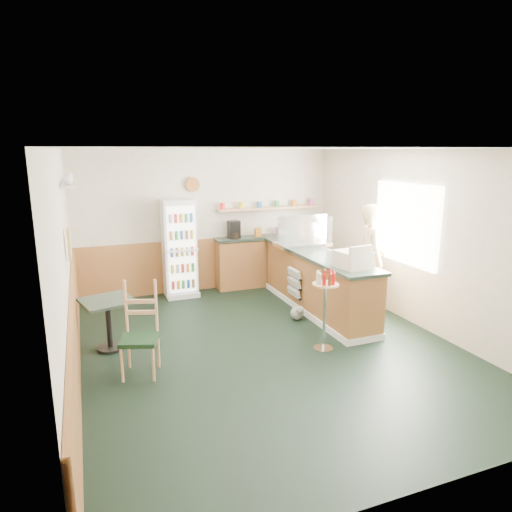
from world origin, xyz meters
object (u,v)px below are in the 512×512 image
drinks_fridge (180,248)px  shopkeeper (371,261)px  condiment_stand (325,297)px  cafe_chair (138,326)px  cafe_table (108,315)px  display_case (303,231)px  cash_register (353,259)px

drinks_fridge → shopkeeper: 3.45m
condiment_stand → cafe_chair: bearing=174.1°
drinks_fridge → cafe_table: size_ratio=2.27×
display_case → condiment_stand: size_ratio=0.86×
drinks_fridge → cafe_chair: 3.06m
drinks_fridge → display_case: drinks_fridge is taller
cafe_chair → cafe_table: bearing=128.8°
cash_register → condiment_stand: 0.85m
condiment_stand → shopkeeper: bearing=33.8°
display_case → cafe_chair: size_ratio=0.82×
shopkeeper → cafe_table: size_ratio=2.33×
display_case → condiment_stand: 2.18m
drinks_fridge → cash_register: (1.98, -2.71, 0.23)m
drinks_fridge → condiment_stand: size_ratio=1.64×
cash_register → shopkeeper: (0.70, 0.53, -0.21)m
drinks_fridge → cafe_chair: drinks_fridge is taller
shopkeeper → cafe_table: (-4.10, 0.15, -0.42)m
cash_register → cafe_table: cash_register is taller
shopkeeper → cafe_table: bearing=106.9°
cash_register → cafe_table: (-3.40, 0.68, -0.63)m
cafe_table → cafe_chair: 0.87m
display_case → cash_register: size_ratio=2.13×
condiment_stand → cafe_chair: (-2.44, 0.25, -0.15)m
display_case → cash_register: (-0.00, -1.62, -0.14)m
cash_register → cafe_chair: bearing=175.5°
cafe_chair → drinks_fridge: bearing=86.8°
condiment_stand → display_case: bearing=71.8°
drinks_fridge → cafe_chair: bearing=-111.5°
display_case → cafe_chair: display_case is taller
drinks_fridge → cafe_table: bearing=-125.0°
shopkeeper → display_case: bearing=51.6°
drinks_fridge → cash_register: drinks_fridge is taller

